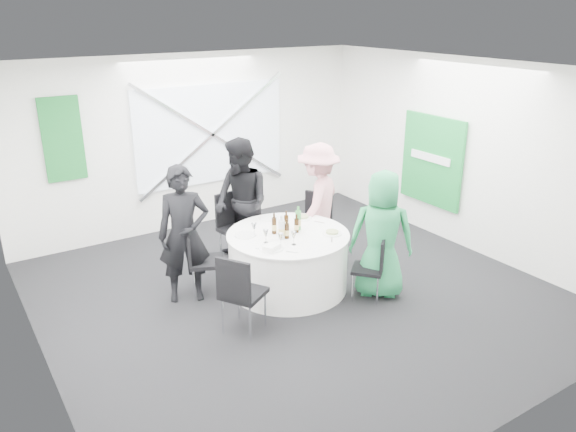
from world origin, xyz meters
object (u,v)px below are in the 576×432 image
chair_back_right (316,220)px  chair_front_right (374,264)px  green_water_bottle (298,221)px  banquet_table (288,261)px  person_man_back_left (184,235)px  chair_front_left (239,289)px  person_woman_green (382,235)px  person_woman_pink (318,201)px  chair_back (234,221)px  chair_back_left (199,255)px  person_man_back (241,203)px  clear_water_bottle (282,230)px

chair_back_right → chair_front_right: bearing=-41.1°
green_water_bottle → chair_front_right: bearing=-58.0°
banquet_table → person_man_back_left: (-1.21, 0.46, 0.48)m
chair_front_left → person_woman_green: 1.95m
green_water_bottle → person_woman_pink: bearing=38.3°
chair_back_right → person_woman_green: person_woman_green is taller
chair_front_left → chair_front_right: bearing=-127.2°
chair_front_left → chair_back: bearing=-57.4°
chair_front_right → person_man_back_left: bearing=-75.0°
chair_front_left → person_man_back_left: person_man_back_left is taller
chair_front_right → green_water_bottle: 1.10m
person_man_back_left → person_woman_green: 2.42m
person_woman_pink → chair_front_left: bearing=-1.5°
chair_back_left → chair_front_left: 1.08m
person_man_back → person_woman_green: 2.04m
chair_back → chair_back_left: bearing=-148.2°
banquet_table → chair_back_right: size_ratio=1.64×
chair_back → person_man_back: size_ratio=0.55×
chair_back_left → person_man_back_left: bearing=106.9°
person_woman_pink → banquet_table: bearing=0.0°
banquet_table → chair_back_right: (0.88, 0.62, 0.18)m
chair_front_right → banquet_table: bearing=-90.0°
chair_front_left → person_woman_green: bearing=-125.0°
banquet_table → chair_back_right: 1.09m
chair_back_right → person_man_back_left: (-2.09, -0.16, 0.30)m
chair_back → chair_front_left: 2.01m
banquet_table → chair_front_right: size_ratio=1.90×
person_man_back_left → person_woman_pink: (2.12, 0.16, -0.02)m
person_woman_green → clear_water_bottle: size_ratio=5.30×
banquet_table → green_water_bottle: green_water_bottle is taller
person_man_back_left → clear_water_bottle: (1.05, -0.55, 0.02)m
chair_front_left → chair_back_right: bearing=-88.3°
person_woman_green → chair_front_right: bearing=62.0°
person_woman_green → chair_back_right: bearing=-49.1°
chair_back_left → clear_water_bottle: 1.08m
person_man_back → clear_water_bottle: (-0.04, -1.11, -0.02)m
chair_back_right → chair_front_right: (-0.15, -1.44, -0.08)m
chair_back → chair_back_right: size_ratio=1.04×
person_man_back_left → chair_back_left: bearing=14.6°
banquet_table → chair_back_left: chair_back_left is taller
chair_back_left → green_water_bottle: size_ratio=2.99×
person_man_back_left → person_woman_pink: bearing=25.1°
banquet_table → clear_water_bottle: bearing=-148.3°
chair_front_right → chair_front_left: size_ratio=0.85×
banquet_table → person_woman_green: size_ratio=0.96×
chair_front_left → person_woman_pink: bearing=-88.6°
person_man_back_left → person_woman_pink: 2.13m
chair_front_left → clear_water_bottle: clear_water_bottle is taller
chair_back_right → chair_front_left: 2.30m
chair_front_right → chair_front_left: chair_front_left is taller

